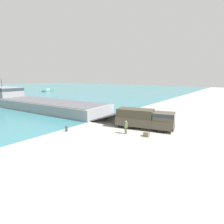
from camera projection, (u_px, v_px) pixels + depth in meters
ground_plane at (131, 121)px, 29.22m from camera, size 240.00×240.00×0.00m
landing_craft at (26, 100)px, 43.22m from camera, size 11.82×45.58×6.94m
military_truck at (145, 118)px, 24.53m from camera, size 4.33×8.37×2.76m
soldier_on_ramp at (126, 126)px, 22.37m from camera, size 0.49×0.35×1.74m
moored_boat_b at (48, 91)px, 89.81m from camera, size 7.34×3.84×1.29m
mooring_bollard at (66, 128)px, 23.51m from camera, size 0.35×0.35×0.79m
cargo_crate at (147, 134)px, 21.51m from camera, size 0.57×0.68×0.56m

